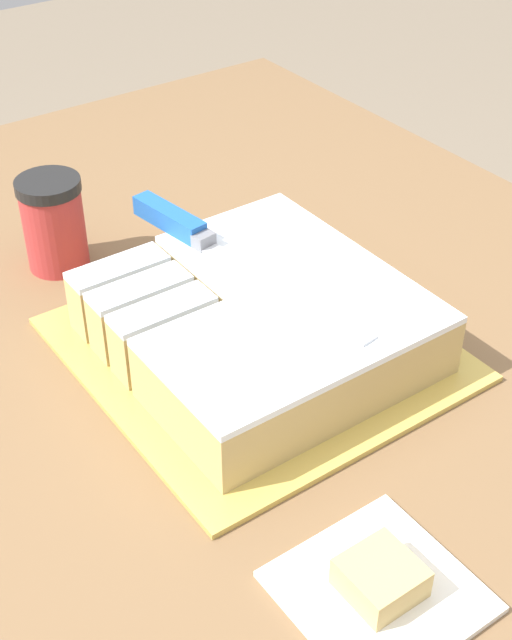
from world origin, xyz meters
name	(u,v)px	position (x,y,z in m)	size (l,w,h in m)	color
cake_board	(256,349)	(-0.02, 0.05, 0.89)	(0.36, 0.34, 0.01)	gold
cake	(261,321)	(-0.02, 0.06, 0.93)	(0.30, 0.28, 0.07)	tan
knife	(193,234)	(-0.14, 0.06, 0.97)	(0.34, 0.07, 0.02)	silver
coffee_cup	(54,223)	(-0.29, -0.04, 0.95)	(0.07, 0.07, 0.11)	#B23333
paper_napkin	(379,591)	(0.27, -0.04, 0.89)	(0.14, 0.14, 0.01)	white
brownie	(380,578)	(0.27, -0.04, 0.91)	(0.05, 0.05, 0.03)	tan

